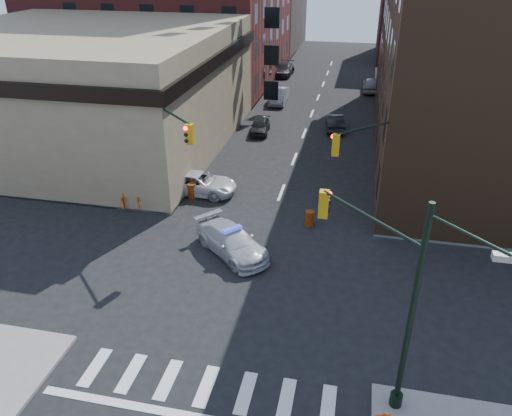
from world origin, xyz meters
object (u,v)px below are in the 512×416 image
at_px(pickup, 199,183).
at_px(parked_car_enear, 335,122).
at_px(parked_car_wfar, 279,96).
at_px(pedestrian_a, 156,196).
at_px(police_car, 232,241).
at_px(pedestrian_b, 90,172).
at_px(barrel_bank, 192,191).
at_px(barrel_road, 309,218).
at_px(parked_car_wnear, 260,126).
at_px(barricade_nw_a, 132,200).

height_order(pickup, parked_car_enear, pickup).
relative_size(parked_car_wfar, pedestrian_a, 2.94).
xyz_separation_m(police_car, pedestrian_a, (-5.76, 3.80, 0.21)).
relative_size(pedestrian_b, barrel_bank, 1.84).
distance_m(pedestrian_b, barrel_bank, 7.21).
distance_m(pedestrian_b, barrel_road, 15.17).
bearing_deg(pedestrian_a, pickup, 99.06).
xyz_separation_m(parked_car_wnear, barricade_nw_a, (-4.80, -15.67, -0.01)).
bearing_deg(barrel_bank, parked_car_wnear, 82.80).
height_order(pedestrian_b, barricade_nw_a, pedestrian_b).
bearing_deg(parked_car_wfar, pedestrian_a, -98.82).
xyz_separation_m(pedestrian_b, barrel_bank, (7.18, -0.23, -0.58)).
xyz_separation_m(barrel_bank, barricade_nw_a, (-3.11, -2.28, 0.12)).
bearing_deg(barrel_bank, barrel_road, -14.24).
bearing_deg(pickup, parked_car_enear, -25.53).
xyz_separation_m(parked_car_enear, pedestrian_a, (-9.60, -17.65, 0.24)).
bearing_deg(barrel_road, police_car, -133.96).
height_order(pedestrian_a, pedestrian_b, pedestrian_b).
bearing_deg(parked_car_wnear, barrel_bank, -102.36).
bearing_deg(barrel_road, parked_car_enear, 89.40).
bearing_deg(parked_car_wnear, pickup, -102.06).
bearing_deg(police_car, barrel_bank, 77.53).
distance_m(pedestrian_a, barrel_road, 9.43).
height_order(pedestrian_b, barrel_bank, pedestrian_b).
height_order(police_car, parked_car_enear, police_car).
bearing_deg(pedestrian_a, pedestrian_b, -160.65).
bearing_deg(barricade_nw_a, parked_car_wnear, 61.87).
bearing_deg(barrel_road, barrel_bank, 165.76).
bearing_deg(barricade_nw_a, barrel_road, -9.53).
bearing_deg(pedestrian_a, parked_car_wfar, 123.45).
bearing_deg(barrel_bank, pickup, 78.50).
bearing_deg(police_car, barrel_road, -2.14).
distance_m(police_car, parked_car_wnear, 19.32).
distance_m(parked_car_enear, barrel_road, 17.65).
height_order(barrel_bank, barricade_nw_a, barricade_nw_a).
height_order(police_car, barrel_bank, police_car).
bearing_deg(barrel_bank, barricade_nw_a, -143.70).
bearing_deg(parked_car_wfar, parked_car_enear, -50.50).
bearing_deg(police_car, pedestrian_a, 98.41).
xyz_separation_m(parked_car_wfar, barrel_road, (6.11, -24.95, -0.28)).
relative_size(pickup, pedestrian_b, 2.65).
relative_size(parked_car_wfar, barrel_road, 4.86).
distance_m(barrel_road, barrel_bank, 8.06).
relative_size(pickup, barrel_road, 5.29).
distance_m(pickup, barrel_bank, 0.90).
bearing_deg(parked_car_enear, police_car, 72.87).
bearing_deg(police_car, parked_car_wnear, 49.15).
relative_size(parked_car_wfar, pedestrian_b, 2.43).
bearing_deg(barrel_road, pedestrian_b, 171.60).
relative_size(parked_car_wfar, barrel_bank, 4.49).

